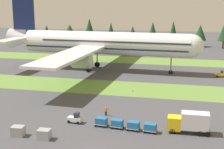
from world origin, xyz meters
name	(u,v)px	position (x,y,z in m)	size (l,w,h in m)	color
grass_strip_near	(134,89)	(0.00, 36.66, 0.00)	(320.00, 14.09, 0.01)	olive
grass_strip_far	(152,61)	(0.00, 76.84, 0.00)	(320.00, 14.09, 0.01)	olive
airliner	(100,43)	(-14.08, 56.81, 8.64)	(62.38, 76.90, 24.08)	white
baggage_tug	(75,118)	(-6.34, 11.00, 0.81)	(2.72, 1.56, 1.97)	silver
cargo_dolly_lead	(101,121)	(-1.34, 10.49, 0.92)	(2.34, 1.71, 1.55)	#A3A3A8
cargo_dolly_second	(117,123)	(1.54, 10.20, 0.92)	(2.34, 1.71, 1.55)	#A3A3A8
cargo_dolly_third	(133,125)	(4.43, 9.90, 0.92)	(2.34, 1.71, 1.55)	#A3A3A8
cargo_dolly_fourth	(150,127)	(7.31, 9.61, 0.92)	(2.34, 1.71, 1.55)	#A3A3A8
catering_truck	(189,122)	(13.56, 10.87, 1.95)	(6.99, 2.41, 3.58)	yellow
pushback_tractor	(221,74)	(22.02, 55.43, 0.81)	(2.65, 1.40, 1.97)	yellow
ground_crew_marshaller	(106,111)	(-1.93, 16.00, 0.95)	(0.54, 0.36, 1.74)	black
uld_container_0	(18,131)	(-13.39, 3.31, 0.81)	(2.00, 1.60, 1.62)	#A3A3A8
uld_container_1	(44,134)	(-8.71, 3.07, 0.80)	(2.00, 1.60, 1.60)	#A3A3A8
taxiway_marker_1	(132,91)	(0.06, 34.08, 0.24)	(0.44, 0.44, 0.49)	orange
distant_tree_line	(172,32)	(4.31, 119.21, 6.99)	(145.85, 9.58, 12.63)	#4C3823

